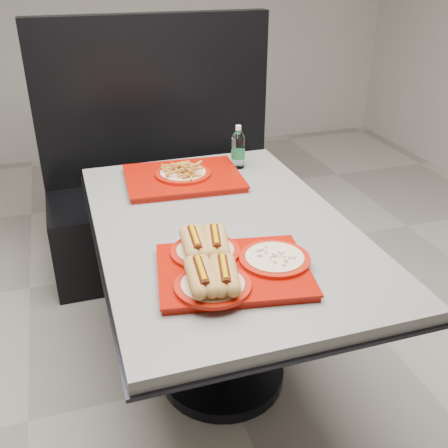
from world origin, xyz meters
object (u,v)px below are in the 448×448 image
object	(u,v)px
diner_table	(223,261)
tray_far	(183,175)
water_bottle	(238,149)
booth_bench	(165,193)
tray_near	(227,265)

from	to	relation	value
diner_table	tray_far	xyz separation A→B (m)	(-0.04, 0.42, 0.19)
diner_table	water_bottle	world-z (taller)	water_bottle
booth_bench	water_bottle	world-z (taller)	booth_bench
water_bottle	booth_bench	bearing A→B (deg)	111.98
tray_far	diner_table	bearing A→B (deg)	-84.21
tray_near	water_bottle	bearing A→B (deg)	68.77
tray_near	water_bottle	size ratio (longest dim) A/B	2.60
tray_near	water_bottle	xyz separation A→B (m)	(0.33, 0.84, 0.05)
diner_table	water_bottle	xyz separation A→B (m)	(0.24, 0.51, 0.25)
tray_far	water_bottle	bearing A→B (deg)	16.85
booth_bench	tray_far	size ratio (longest dim) A/B	2.63
water_bottle	tray_far	bearing A→B (deg)	-163.15
booth_bench	tray_far	bearing A→B (deg)	-93.68
water_bottle	diner_table	bearing A→B (deg)	-114.87
booth_bench	tray_near	world-z (taller)	booth_bench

